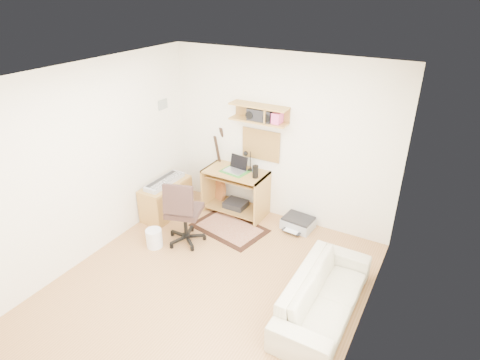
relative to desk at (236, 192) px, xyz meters
The scene contains 22 objects.
floor 1.87m from the desk, 70.49° to the right, with size 3.60×4.00×0.01m, color #B5804B.
ceiling 2.88m from the desk, 70.49° to the right, with size 3.60×4.00×0.01m, color white.
back_wall 1.14m from the desk, 24.61° to the left, with size 3.60×0.01×2.60m, color white.
left_wall 2.29m from the desk, 124.68° to the right, with size 0.01×4.00×2.60m, color white.
right_wall 3.11m from the desk, 35.52° to the right, with size 0.01×4.00×2.60m, color white.
wall_shelf 1.37m from the desk, 25.73° to the left, with size 0.90×0.25×0.26m, color #C18F44.
cork_board 0.89m from the desk, 39.33° to the left, with size 0.64×0.03×0.49m, color tan.
wall_photo 1.80m from the desk, 169.18° to the right, with size 0.02×0.20×0.15m, color #4C8CBF.
desk is the anchor object (origin of this frame).
laptop 0.50m from the desk, 99.72° to the right, with size 0.31×0.31×0.24m, color silver, non-canonical shape.
speaker 0.61m from the desk, ahead, with size 0.09×0.09×0.20m, color black.
desk_lamp 0.59m from the desk, 36.55° to the left, with size 0.11×0.11×0.33m, color black, non-canonical shape.
pencil_cup 0.52m from the desk, 19.29° to the left, with size 0.07×0.07×0.11m, color #385CAA.
boombox 1.36m from the desk, 23.03° to the left, with size 0.38×0.17×0.19m, color black.
rug 0.62m from the desk, 71.54° to the right, with size 1.09×0.73×0.01m, color tan.
task_chair 1.11m from the desk, 101.62° to the right, with size 0.53×0.53×1.04m, color #32221E, non-canonical shape.
cabinet 1.14m from the desk, 148.77° to the right, with size 0.40×0.90×0.55m, color #C18F44.
music_keyboard 1.15m from the desk, 148.77° to the right, with size 0.24×0.76×0.07m, color #B2B5BA.
guitar 0.53m from the desk, 162.35° to the left, with size 0.35×0.22×1.33m, color #AF6635, non-canonical shape.
waste_basket 1.53m from the desk, 111.06° to the right, with size 0.23×0.23×0.28m, color white.
printer 1.12m from the desk, ahead, with size 0.46×0.36×0.17m, color #A5A8AA.
sofa 2.46m from the desk, 35.89° to the right, with size 1.71×0.50×0.67m, color beige.
Camera 1 is at (2.26, -3.23, 3.45)m, focal length 29.96 mm.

